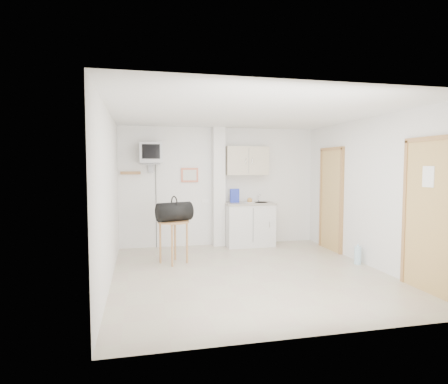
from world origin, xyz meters
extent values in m
plane|color=#B4AA90|center=(0.00, 0.00, 0.00)|extent=(4.50, 4.50, 0.00)
cube|color=white|center=(0.00, 2.25, 1.25)|extent=(4.20, 0.04, 2.50)
cube|color=white|center=(0.00, -2.25, 1.25)|extent=(4.20, 0.04, 2.50)
cube|color=white|center=(-2.10, 0.00, 1.25)|extent=(0.04, 4.50, 2.50)
cube|color=white|center=(2.10, 0.00, 1.25)|extent=(0.04, 4.50, 2.50)
cube|color=white|center=(0.00, 0.00, 2.50)|extent=(4.20, 4.50, 0.04)
cube|color=white|center=(-0.05, 2.14, 1.25)|extent=(0.25, 0.22, 2.50)
cube|color=#CE6B4E|center=(-0.65, 2.23, 1.50)|extent=(0.36, 0.03, 0.30)
cube|color=silver|center=(-0.65, 2.22, 1.50)|extent=(0.28, 0.01, 0.22)
cube|color=#A27944|center=(-1.85, 2.22, 1.55)|extent=(0.40, 0.05, 0.06)
cube|color=white|center=(-0.32, 2.24, 0.95)|extent=(0.15, 0.02, 0.08)
cylinder|color=#A27944|center=(-2.00, 2.16, 1.54)|extent=(0.02, 0.08, 0.02)
cylinder|color=#A27944|center=(-1.70, 2.16, 1.54)|extent=(0.02, 0.08, 0.02)
cube|color=brown|center=(2.08, 1.25, 1.00)|extent=(0.04, 0.75, 2.00)
cube|color=olive|center=(2.07, 1.25, 1.00)|extent=(0.06, 0.87, 2.06)
cube|color=brown|center=(2.08, -1.35, 1.01)|extent=(0.04, 0.82, 2.02)
cube|color=olive|center=(2.07, -1.35, 1.01)|extent=(0.06, 0.94, 2.08)
cube|color=white|center=(2.05, -1.35, 1.55)|extent=(0.01, 0.20, 0.28)
cube|color=silver|center=(0.58, 1.98, 0.44)|extent=(1.00, 0.55, 0.88)
cube|color=#9E9488|center=(0.58, 1.98, 0.90)|extent=(1.03, 0.58, 0.04)
cylinder|color=#B7B7BA|center=(0.83, 1.98, 0.90)|extent=(0.30, 0.30, 0.05)
cylinder|color=#B7B7BA|center=(0.83, 2.12, 1.00)|extent=(0.02, 0.02, 0.16)
cylinder|color=#B7B7BA|center=(0.83, 2.06, 1.07)|extent=(0.02, 0.13, 0.02)
cube|color=#BCAB95|center=(0.55, 2.09, 1.80)|extent=(0.90, 0.32, 0.60)
cube|color=#2435B2|center=(0.28, 2.06, 1.06)|extent=(0.19, 0.07, 0.29)
cylinder|color=white|center=(0.57, 1.92, 0.93)|extent=(0.22, 0.22, 0.01)
sphere|color=tan|center=(0.57, 1.92, 0.97)|extent=(0.11, 0.11, 0.11)
cube|color=slate|center=(-1.45, 2.09, 1.73)|extent=(0.36, 0.32, 0.02)
cube|color=slate|center=(-1.45, 2.22, 1.65)|extent=(0.10, 0.06, 0.20)
cube|color=#AAAAAD|center=(-1.45, 2.02, 1.95)|extent=(0.44, 0.42, 0.40)
cube|color=black|center=(-1.45, 1.80, 1.97)|extent=(0.34, 0.02, 0.28)
cylinder|color=black|center=(-1.35, 2.23, 0.86)|extent=(0.01, 0.01, 1.73)
cylinder|color=#A27944|center=(-1.11, 0.89, 0.73)|extent=(0.54, 0.54, 0.03)
cylinder|color=#A27944|center=(-0.88, 0.84, 0.36)|extent=(0.04, 0.04, 0.71)
cylinder|color=#A27944|center=(-1.07, 1.12, 0.36)|extent=(0.04, 0.04, 0.71)
cylinder|color=#A27944|center=(-1.34, 0.93, 0.36)|extent=(0.04, 0.04, 0.71)
cylinder|color=#A27944|center=(-1.16, 0.66, 0.36)|extent=(0.04, 0.04, 0.71)
cylinder|color=black|center=(-1.10, 0.86, 0.90)|extent=(0.66, 0.50, 0.32)
torus|color=black|center=(-1.10, 0.86, 1.06)|extent=(0.10, 0.24, 0.24)
cylinder|color=#AED7EC|center=(1.98, 0.12, 0.16)|extent=(0.12, 0.12, 0.31)
cylinder|color=#AED7EC|center=(1.98, 0.12, 0.33)|extent=(0.03, 0.03, 0.04)
camera|label=1|loc=(-1.66, -5.57, 1.69)|focal=30.00mm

